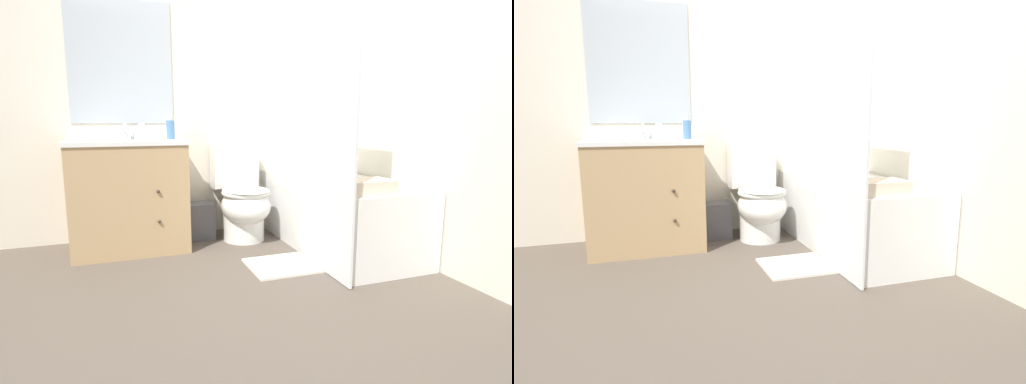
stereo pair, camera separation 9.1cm
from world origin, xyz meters
TOP-DOWN VIEW (x-y plane):
  - ground_plane at (0.00, 0.00)m, footprint 14.00×14.00m
  - wall_back at (-0.01, 1.69)m, footprint 8.00×0.06m
  - wall_right at (1.16, 0.83)m, footprint 0.05×2.67m
  - vanity_cabinet at (-0.71, 1.38)m, footprint 0.83×0.61m
  - sink_faucet at (-0.71, 1.56)m, footprint 0.14×0.12m
  - toilet at (0.16, 1.32)m, footprint 0.39×0.63m
  - bathtub at (0.79, 0.92)m, footprint 0.67×1.49m
  - shower_curtain at (0.44, 0.41)m, footprint 0.02×0.53m
  - wastebasket at (-0.17, 1.45)m, footprint 0.23×0.19m
  - tissue_box at (-0.59, 1.47)m, footprint 0.11×0.11m
  - soap_dispenser at (-0.39, 1.38)m, footprint 0.06×0.06m
  - hand_towel_folded at (-0.98, 1.23)m, footprint 0.23×0.17m
  - bath_towel_folded at (0.65, 0.34)m, footprint 0.31×0.22m
  - bath_mat at (0.21, 0.62)m, footprint 0.44×0.39m

SIDE VIEW (x-z plane):
  - ground_plane at x=0.00m, z-range 0.00..0.00m
  - bath_mat at x=0.21m, z-range 0.00..0.02m
  - wastebasket at x=-0.17m, z-range 0.00..0.30m
  - bathtub at x=0.79m, z-range 0.00..0.53m
  - toilet at x=0.16m, z-range -0.05..0.71m
  - vanity_cabinet at x=-0.71m, z-range 0.01..0.84m
  - bath_towel_folded at x=0.65m, z-range 0.52..0.61m
  - sink_faucet at x=-0.71m, z-range 0.80..0.92m
  - hand_towel_folded at x=-0.98m, z-range 0.83..0.91m
  - tissue_box at x=-0.59m, z-range 0.82..0.94m
  - soap_dispenser at x=-0.39m, z-range 0.82..0.99m
  - shower_curtain at x=0.44m, z-range 0.00..1.92m
  - wall_right at x=1.16m, z-range 0.00..2.50m
  - wall_back at x=-0.01m, z-range 0.00..2.50m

